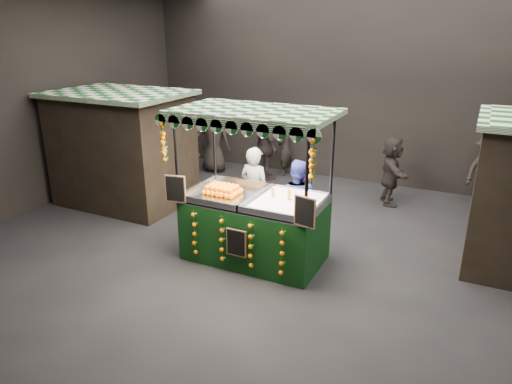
% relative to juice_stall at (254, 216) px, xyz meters
% --- Properties ---
extents(ground, '(12.00, 12.00, 0.00)m').
position_rel_juice_stall_xyz_m(ground, '(0.37, 0.30, -0.83)').
color(ground, black).
rests_on(ground, ground).
extents(market_hall, '(12.10, 10.10, 5.05)m').
position_rel_juice_stall_xyz_m(market_hall, '(0.37, 0.30, 2.55)').
color(market_hall, black).
rests_on(market_hall, ground).
extents(neighbour_stall_left, '(3.00, 2.20, 2.60)m').
position_rel_juice_stall_xyz_m(neighbour_stall_left, '(-4.03, 1.30, 0.48)').
color(neighbour_stall_left, black).
rests_on(neighbour_stall_left, ground).
extents(juice_stall, '(2.78, 1.63, 2.69)m').
position_rel_juice_stall_xyz_m(juice_stall, '(0.00, 0.00, 0.00)').
color(juice_stall, black).
rests_on(juice_stall, ground).
extents(vendor_grey, '(0.70, 0.51, 1.79)m').
position_rel_juice_stall_xyz_m(vendor_grey, '(-0.50, 1.02, 0.06)').
color(vendor_grey, slate).
rests_on(vendor_grey, ground).
extents(vendor_blue, '(0.82, 0.64, 1.66)m').
position_rel_juice_stall_xyz_m(vendor_blue, '(0.41, 0.97, -0.00)').
color(vendor_blue, navy).
rests_on(vendor_blue, ground).
extents(shopper_0, '(0.79, 0.65, 1.85)m').
position_rel_juice_stall_xyz_m(shopper_0, '(-3.78, 3.58, 0.09)').
color(shopper_0, '#2A2522').
rests_on(shopper_0, ground).
extents(shopper_1, '(1.02, 0.87, 1.82)m').
position_rel_juice_stall_xyz_m(shopper_1, '(3.95, 2.36, 0.08)').
color(shopper_1, '#2D2625').
rests_on(shopper_1, ground).
extents(shopper_2, '(1.07, 0.96, 1.74)m').
position_rel_juice_stall_xyz_m(shopper_2, '(-1.76, 4.31, 0.04)').
color(shopper_2, '#2E2726').
rests_on(shopper_2, ground).
extents(shopper_3, '(1.18, 1.17, 1.64)m').
position_rel_juice_stall_xyz_m(shopper_3, '(3.57, 4.90, -0.01)').
color(shopper_3, black).
rests_on(shopper_3, ground).
extents(shopper_4, '(0.96, 0.67, 1.86)m').
position_rel_juice_stall_xyz_m(shopper_4, '(-3.43, 4.34, 0.10)').
color(shopper_4, black).
rests_on(shopper_4, ground).
extents(shopper_5, '(0.98, 1.56, 1.61)m').
position_rel_juice_stall_xyz_m(shopper_5, '(1.61, 3.89, -0.03)').
color(shopper_5, '#2C2524').
rests_on(shopper_5, ground).
extents(shopper_6, '(0.39, 0.57, 1.53)m').
position_rel_juice_stall_xyz_m(shopper_6, '(-1.47, 4.90, -0.07)').
color(shopper_6, black).
rests_on(shopper_6, ground).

